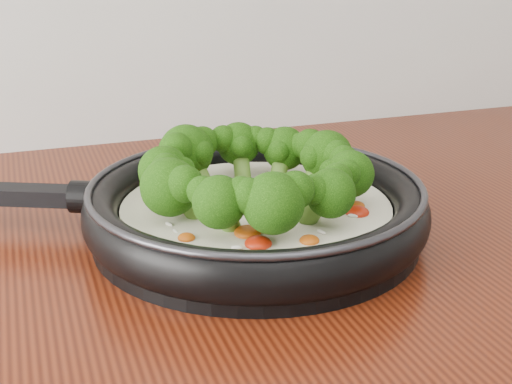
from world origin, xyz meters
name	(u,v)px	position (x,y,z in m)	size (l,w,h in m)	color
skillet	(252,202)	(-0.12, 1.09, 0.94)	(0.59, 0.47, 0.11)	black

